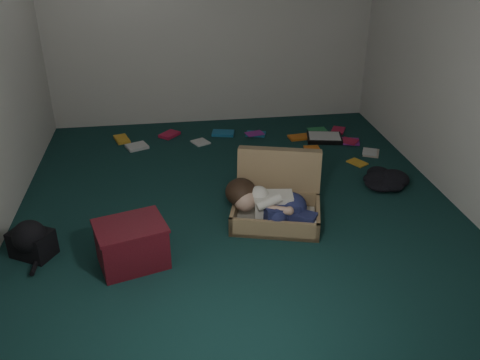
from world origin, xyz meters
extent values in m
plane|color=#113330|center=(0.00, 0.00, 0.00)|extent=(4.50, 4.50, 0.00)
plane|color=silver|center=(0.00, 2.25, 1.30)|extent=(4.50, 0.00, 4.50)
plane|color=silver|center=(0.00, -2.25, 1.30)|extent=(4.50, 0.00, 4.50)
plane|color=silver|center=(2.00, 0.00, 1.30)|extent=(0.00, 4.50, 4.50)
cube|color=#A18358|center=(0.29, -0.33, 0.09)|extent=(0.87, 0.72, 0.17)
cube|color=beige|center=(0.29, -0.33, 0.04)|extent=(0.79, 0.64, 0.02)
cube|color=#A18358|center=(0.38, 0.00, 0.27)|extent=(0.78, 0.42, 0.55)
cube|color=white|center=(0.26, -0.35, 0.18)|extent=(0.34, 0.22, 0.24)
sphere|color=tan|center=(0.02, -0.31, 0.25)|extent=(0.20, 0.20, 0.20)
ellipsoid|color=black|center=(-0.01, -0.25, 0.28)|extent=(0.27, 0.28, 0.23)
ellipsoid|color=#20244F|center=(0.42, -0.38, 0.18)|extent=(0.25, 0.28, 0.23)
cube|color=#20244F|center=(0.30, -0.47, 0.17)|extent=(0.29, 0.17, 0.15)
cube|color=#20244F|center=(0.46, -0.52, 0.14)|extent=(0.29, 0.25, 0.12)
sphere|color=white|center=(0.56, -0.52, 0.12)|extent=(0.12, 0.12, 0.12)
sphere|color=white|center=(0.54, -0.59, 0.11)|extent=(0.11, 0.11, 0.11)
cylinder|color=tan|center=(0.28, -0.50, 0.23)|extent=(0.21, 0.11, 0.07)
cube|color=#521019|center=(-0.92, -0.74, 0.16)|extent=(0.58, 0.50, 0.33)
cube|color=#521019|center=(-0.92, -0.74, 0.34)|extent=(0.60, 0.53, 0.02)
cube|color=black|center=(1.25, 1.40, 0.03)|extent=(0.46, 0.38, 0.05)
cube|color=white|center=(1.25, 1.40, 0.05)|extent=(0.41, 0.33, 0.01)
cube|color=gold|center=(-1.15, 1.74, 0.01)|extent=(0.22, 0.16, 0.02)
cube|color=#C1193D|center=(-0.58, 1.80, 0.01)|extent=(0.27, 0.26, 0.02)
cube|color=silver|center=(-0.23, 1.52, 0.01)|extent=(0.22, 0.25, 0.02)
cube|color=#1B6997|center=(0.46, 1.68, 0.01)|extent=(0.23, 0.26, 0.02)
cube|color=orange|center=(0.98, 1.50, 0.01)|extent=(0.27, 0.25, 0.02)
cube|color=#238243|center=(1.25, 1.68, 0.01)|extent=(0.23, 0.18, 0.02)
cube|color=#952593|center=(1.53, 1.28, 0.01)|extent=(0.27, 0.27, 0.02)
cube|color=beige|center=(1.65, 0.93, 0.01)|extent=(0.20, 0.24, 0.02)
cube|color=gold|center=(1.42, 0.72, 0.01)|extent=(0.24, 0.27, 0.02)
cube|color=#C1193D|center=(1.50, 1.65, 0.01)|extent=(0.27, 0.24, 0.02)
cube|color=silver|center=(-0.97, 1.49, 0.01)|extent=(0.24, 0.20, 0.02)
cube|color=#1B6997|center=(0.07, 1.75, 0.01)|extent=(0.27, 0.27, 0.02)
cube|color=orange|center=(1.03, 1.17, 0.01)|extent=(0.18, 0.23, 0.02)
camera|label=1|loc=(-0.57, -4.01, 2.38)|focal=38.00mm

